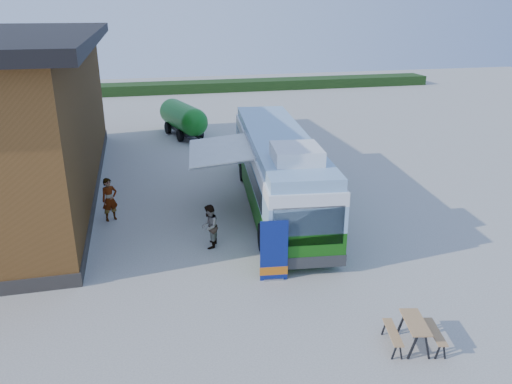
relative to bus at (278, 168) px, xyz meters
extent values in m
plane|color=#BCB7AD|center=(-1.56, -5.10, -1.86)|extent=(100.00, 100.00, 0.00)
cube|color=brown|center=(-12.06, 4.90, 1.64)|extent=(8.00, 20.00, 7.00)
cube|color=#332D28|center=(-12.06, 4.90, -1.61)|extent=(8.10, 20.10, 0.50)
cube|color=#264419|center=(6.44, 32.90, -1.36)|extent=(40.00, 3.00, 1.00)
cube|color=#206F12|center=(0.01, 0.08, -0.91)|extent=(4.07, 12.86, 1.16)
cube|color=#86AFD1|center=(0.01, 0.08, 0.14)|extent=(4.07, 12.86, 0.95)
cube|color=black|center=(-1.23, 0.75, 0.14)|extent=(1.25, 10.47, 0.74)
cube|color=black|center=(1.37, 0.45, 0.14)|extent=(1.25, 10.47, 0.74)
cube|color=white|center=(0.01, 0.08, 0.85)|extent=(4.07, 12.86, 0.47)
cube|color=#86AFD1|center=(0.01, 0.08, 1.30)|extent=(3.89, 12.63, 0.42)
cube|color=white|center=(-0.45, -3.90, 1.77)|extent=(1.89, 2.08, 0.53)
cube|color=black|center=(-0.72, -6.17, -0.02)|extent=(2.36, 0.33, 1.37)
cube|color=#2D2D2D|center=(-0.71, -6.12, -1.34)|extent=(2.69, 0.51, 0.42)
cube|color=#2D2D2D|center=(0.73, 6.28, -1.34)|extent=(2.69, 0.51, 0.42)
cylinder|color=black|center=(-1.67, -3.97, -1.34)|extent=(0.44, 1.08, 1.05)
cylinder|color=black|center=(0.71, -4.25, -1.34)|extent=(0.44, 1.08, 1.05)
cylinder|color=black|center=(-0.75, 3.88, -1.34)|extent=(0.44, 1.08, 1.05)
cylinder|color=black|center=(1.62, 3.60, -1.34)|extent=(0.44, 1.08, 1.05)
cube|color=white|center=(-2.53, 0.15, 0.95)|extent=(3.08, 4.47, 0.32)
cube|color=#A5A8AD|center=(-1.23, 0.00, 1.14)|extent=(0.67, 4.48, 0.15)
cylinder|color=#A5A8AD|center=(-2.74, -1.64, 0.85)|extent=(2.70, 0.36, 0.33)
cylinder|color=#A5A8AD|center=(-2.32, 1.93, 0.85)|extent=(2.70, 0.36, 0.33)
cube|color=navy|center=(-1.86, -6.15, -0.79)|extent=(0.91, 0.14, 2.15)
cube|color=orange|center=(-1.86, -6.15, -1.52)|extent=(0.93, 0.14, 0.30)
cube|color=#A5A8AD|center=(-1.86, -6.15, -1.83)|extent=(0.66, 0.25, 0.06)
cylinder|color=#A5A8AD|center=(-1.86, -6.13, -0.79)|extent=(0.03, 0.03, 2.15)
cube|color=#B18053|center=(0.85, -10.35, -1.09)|extent=(0.77, 1.31, 0.04)
cube|color=#B18053|center=(0.30, -10.22, -1.40)|extent=(0.52, 1.26, 0.04)
cube|color=#B18053|center=(1.40, -10.47, -1.40)|extent=(0.52, 1.26, 0.04)
cube|color=black|center=(0.56, -10.81, -1.48)|extent=(0.06, 0.06, 0.76)
cube|color=black|center=(0.92, -10.88, -1.48)|extent=(0.06, 0.06, 0.76)
cube|color=black|center=(0.78, -9.81, -1.48)|extent=(0.06, 0.06, 0.76)
cube|color=black|center=(1.14, -9.88, -1.48)|extent=(0.06, 0.06, 0.76)
imported|color=#999999|center=(-7.26, 0.24, -0.93)|extent=(0.80, 0.69, 1.86)
imported|color=#999999|center=(-3.56, -3.26, -1.02)|extent=(0.87, 0.98, 1.69)
cylinder|color=#167A1D|center=(-2.83, 14.04, -0.48)|extent=(2.85, 4.42, 1.84)
sphere|color=#167A1D|center=(-2.29, 12.07, -0.48)|extent=(1.84, 1.84, 1.84)
sphere|color=#167A1D|center=(-3.36, 16.01, -0.48)|extent=(1.84, 1.84, 1.84)
cube|color=black|center=(-2.83, 14.04, -1.30)|extent=(2.31, 4.46, 0.20)
cube|color=black|center=(-2.13, 11.47, -1.35)|extent=(0.44, 1.21, 0.10)
cylinder|color=black|center=(-3.20, 12.67, -1.45)|extent=(0.46, 0.86, 0.82)
cylinder|color=black|center=(-1.82, 13.04, -1.45)|extent=(0.46, 0.86, 0.82)
cylinder|color=black|center=(-3.84, 15.03, -1.45)|extent=(0.46, 0.86, 0.82)
cylinder|color=black|center=(-2.46, 15.41, -1.45)|extent=(0.46, 0.86, 0.82)
camera|label=1|loc=(-5.80, -20.13, 6.72)|focal=35.00mm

